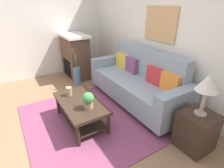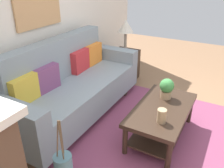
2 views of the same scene
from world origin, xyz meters
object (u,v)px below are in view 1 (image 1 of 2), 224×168
at_px(potted_plant_tabletop, 88,100).
at_px(table_lamp, 208,85).
at_px(throw_pillow_crimson, 156,76).
at_px(fireplace, 75,56).
at_px(tabletop_vase, 69,91).
at_px(couch, 137,83).
at_px(throw_pillow_orange, 171,83).
at_px(throw_pillow_plum, 132,65).
at_px(coffee_table, 80,107).
at_px(throw_pillow_mustard, 122,61).
at_px(side_table, 196,131).
at_px(framed_painting, 160,24).
at_px(floor_vase, 77,79).

distance_m(potted_plant_tabletop, table_lamp, 1.63).
height_order(throw_pillow_crimson, fireplace, fireplace).
xyz_separation_m(throw_pillow_crimson, tabletop_vase, (-0.56, -1.47, -0.17)).
relative_size(couch, throw_pillow_orange, 6.32).
bearing_deg(throw_pillow_plum, couch, -19.38).
distance_m(throw_pillow_plum, coffee_table, 1.51).
height_order(throw_pillow_mustard, throw_pillow_plum, same).
xyz_separation_m(throw_pillow_plum, table_lamp, (1.79, -0.23, 0.31)).
height_order(tabletop_vase, side_table, tabletop_vase).
distance_m(throw_pillow_crimson, framed_painting, 0.99).
relative_size(throw_pillow_mustard, side_table, 0.64).
xyz_separation_m(side_table, floor_vase, (-2.64, -0.72, -0.02)).
height_order(throw_pillow_crimson, side_table, throw_pillow_crimson).
distance_m(throw_pillow_orange, floor_vase, 2.18).
relative_size(side_table, fireplace, 0.48).
relative_size(throw_pillow_crimson, table_lamp, 0.63).
bearing_deg(fireplace, floor_vase, -19.29).
relative_size(throw_pillow_crimson, tabletop_vase, 2.31).
height_order(throw_pillow_crimson, table_lamp, table_lamp).
distance_m(throw_pillow_mustard, potted_plant_tabletop, 1.71).
distance_m(side_table, fireplace, 3.45).
distance_m(throw_pillow_mustard, table_lamp, 2.19).
height_order(throw_pillow_plum, throw_pillow_orange, same).
bearing_deg(table_lamp, tabletop_vase, -142.93).
bearing_deg(throw_pillow_orange, potted_plant_tabletop, -105.58).
bearing_deg(side_table, table_lamp, 0.00).
bearing_deg(tabletop_vase, throw_pillow_plum, 95.85).
xyz_separation_m(throw_pillow_mustard, throw_pillow_crimson, (1.07, 0.00, 0.00)).
bearing_deg(table_lamp, couch, 175.88).
relative_size(couch, throw_pillow_crimson, 6.32).
bearing_deg(throw_pillow_crimson, fireplace, -163.75).
bearing_deg(framed_painting, throw_pillow_mustard, -154.43).
bearing_deg(floor_vase, framed_painting, 46.97).
height_order(couch, potted_plant_tabletop, couch).
xyz_separation_m(couch, floor_vase, (-1.20, -0.82, -0.17)).
distance_m(throw_pillow_crimson, coffee_table, 1.47).
distance_m(couch, tabletop_vase, 1.36).
relative_size(couch, fireplace, 1.96).
height_order(couch, tabletop_vase, couch).
height_order(throw_pillow_mustard, tabletop_vase, throw_pillow_mustard).
relative_size(fireplace, floor_vase, 2.20).
bearing_deg(coffee_table, throw_pillow_plum, 107.49).
relative_size(potted_plant_tabletop, framed_painting, 0.34).
bearing_deg(floor_vase, table_lamp, 15.23).
bearing_deg(side_table, fireplace, -172.49).
bearing_deg(throw_pillow_crimson, throw_pillow_mustard, 180.00).
xyz_separation_m(throw_pillow_plum, framed_painting, (0.36, 0.34, 0.85)).
relative_size(tabletop_vase, floor_vase, 0.30).
bearing_deg(tabletop_vase, framed_painting, 83.52).
distance_m(throw_pillow_plum, framed_painting, 0.99).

